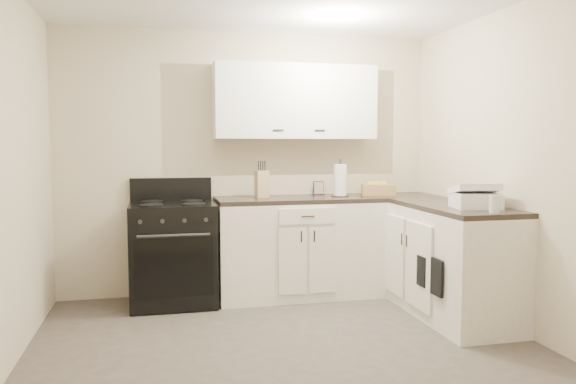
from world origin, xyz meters
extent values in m
plane|color=#473F38|center=(0.00, 0.00, 0.00)|extent=(3.60, 3.60, 0.00)
plane|color=beige|center=(0.00, 1.80, 1.25)|extent=(3.60, 0.00, 3.60)
plane|color=beige|center=(1.80, 0.00, 1.25)|extent=(0.00, 3.60, 3.60)
plane|color=beige|center=(0.00, -1.80, 1.25)|extent=(3.60, 0.00, 3.60)
cube|color=white|center=(0.43, 1.50, 0.45)|extent=(1.55, 0.60, 0.90)
cube|color=white|center=(1.50, 0.85, 0.45)|extent=(0.60, 1.90, 0.90)
cube|color=black|center=(0.43, 1.50, 0.92)|extent=(1.55, 0.60, 0.04)
cube|color=black|center=(1.50, 0.85, 0.92)|extent=(0.60, 1.90, 0.04)
cube|color=white|center=(0.43, 1.65, 1.84)|extent=(1.55, 0.30, 0.70)
cube|color=black|center=(-0.75, 1.48, 0.46)|extent=(0.75, 0.64, 0.90)
cube|color=tan|center=(0.08, 1.56, 1.07)|extent=(0.13, 0.12, 0.25)
cylinder|color=white|center=(0.83, 1.50, 1.09)|extent=(0.13, 0.13, 0.31)
cylinder|color=#45B465|center=(0.85, 1.49, 1.03)|extent=(0.06, 0.06, 0.18)
cube|color=black|center=(0.68, 1.73, 1.01)|extent=(0.11, 0.03, 0.13)
cube|color=tan|center=(1.25, 1.57, 0.99)|extent=(0.36, 0.29, 0.11)
cube|color=white|center=(1.54, 0.31, 1.00)|extent=(0.39, 0.37, 0.12)
cylinder|color=silver|center=(1.51, 0.00, 1.00)|extent=(0.09, 0.09, 0.13)
cube|color=black|center=(1.18, 0.22, 0.43)|extent=(0.02, 0.16, 0.28)
cube|color=black|center=(1.18, 0.47, 0.42)|extent=(0.02, 0.14, 0.24)
camera|label=1|loc=(-0.88, -3.59, 1.44)|focal=35.00mm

